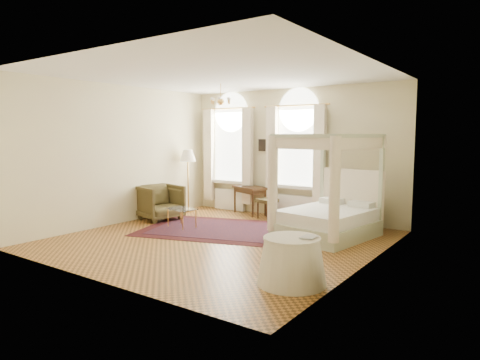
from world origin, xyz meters
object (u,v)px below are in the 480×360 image
(armchair, at_px, (160,202))
(floor_lamp, at_px, (188,159))
(stool, at_px, (267,202))
(coffee_table, at_px, (182,210))
(canopy_bed, at_px, (327,214))
(nightstand, at_px, (367,215))
(writing_desk, at_px, (250,190))
(side_table, at_px, (292,261))

(armchair, distance_m, floor_lamp, 1.65)
(floor_lamp, bearing_deg, stool, 9.63)
(coffee_table, distance_m, floor_lamp, 2.35)
(canopy_bed, xyz_separation_m, nightstand, (0.43, 1.26, -0.16))
(floor_lamp, bearing_deg, canopy_bed, -7.88)
(canopy_bed, xyz_separation_m, floor_lamp, (-4.38, 0.61, 0.98))
(canopy_bed, relative_size, nightstand, 3.36)
(nightstand, bearing_deg, writing_desk, 180.00)
(armchair, bearing_deg, nightstand, -52.87)
(coffee_table, relative_size, side_table, 0.73)
(canopy_bed, distance_m, stool, 2.29)
(armchair, distance_m, coffee_table, 1.15)
(writing_desk, relative_size, armchair, 1.16)
(side_table, bearing_deg, writing_desk, 130.09)
(writing_desk, xyz_separation_m, side_table, (3.52, -4.18, -0.31))
(floor_lamp, bearing_deg, nightstand, 7.78)
(stool, xyz_separation_m, side_table, (2.81, -3.91, -0.09))
(coffee_table, bearing_deg, writing_desk, 81.83)
(canopy_bed, height_order, writing_desk, canopy_bed)
(writing_desk, distance_m, side_table, 5.47)
(armchair, bearing_deg, floor_lamp, 23.45)
(coffee_table, bearing_deg, canopy_bed, 18.61)
(canopy_bed, bearing_deg, armchair, -170.98)
(writing_desk, bearing_deg, armchair, -126.22)
(armchair, height_order, floor_lamp, floor_lamp)
(armchair, relative_size, floor_lamp, 0.56)
(nightstand, xyz_separation_m, floor_lamp, (-4.82, -0.66, 1.14))
(coffee_table, xyz_separation_m, floor_lamp, (-1.28, 1.65, 1.07))
(stool, height_order, side_table, side_table)
(armchair, bearing_deg, writing_desk, -21.77)
(canopy_bed, distance_m, nightstand, 1.35)
(nightstand, relative_size, coffee_table, 0.90)
(nightstand, relative_size, armchair, 0.68)
(armchair, xyz_separation_m, side_table, (4.93, -2.25, -0.11))
(canopy_bed, xyz_separation_m, armchair, (-4.18, -0.66, -0.05))
(writing_desk, xyz_separation_m, armchair, (-1.41, -1.93, -0.20))
(floor_lamp, distance_m, side_table, 6.32)
(nightstand, height_order, side_table, side_table)
(armchair, xyz_separation_m, floor_lamp, (-0.20, 1.27, 1.03))
(canopy_bed, relative_size, armchair, 2.28)
(coffee_table, bearing_deg, nightstand, 33.15)
(stool, xyz_separation_m, floor_lamp, (-2.32, -0.39, 1.05))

